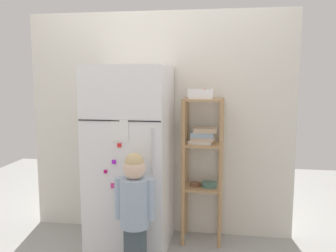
{
  "coord_description": "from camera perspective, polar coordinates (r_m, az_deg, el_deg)",
  "views": [
    {
      "loc": [
        0.62,
        -2.96,
        1.5
      ],
      "look_at": [
        0.14,
        0.02,
        1.08
      ],
      "focal_mm": 38.85,
      "sensor_mm": 36.0,
      "label": 1
    }
  ],
  "objects": [
    {
      "name": "ground_plane",
      "position": [
        3.38,
        -2.59,
        -18.4
      ],
      "size": [
        6.0,
        6.0,
        0.0
      ],
      "primitive_type": "plane",
      "color": "#999993"
    },
    {
      "name": "kitchen_wall_back",
      "position": [
        3.42,
        -1.43,
        0.25
      ],
      "size": [
        2.49,
        0.03,
        2.08
      ],
      "primitive_type": "cube",
      "color": "silver",
      "rests_on": "ground"
    },
    {
      "name": "refrigerator",
      "position": [
        3.17,
        -5.88,
        -5.02
      ],
      "size": [
        0.66,
        0.69,
        1.58
      ],
      "color": "white",
      "rests_on": "ground"
    },
    {
      "name": "child_standing",
      "position": [
        2.74,
        -5.23,
        -11.84
      ],
      "size": [
        0.3,
        0.22,
        0.94
      ],
      "color": "#47545C",
      "rests_on": "ground"
    },
    {
      "name": "pantry_shelf_unit",
      "position": [
        3.25,
        5.48,
        -4.63
      ],
      "size": [
        0.36,
        0.29,
        1.3
      ],
      "color": "tan",
      "rests_on": "ground"
    },
    {
      "name": "fruit_bin",
      "position": [
        3.15,
        5.45,
        4.93
      ],
      "size": [
        0.21,
        0.16,
        0.09
      ],
      "color": "white",
      "rests_on": "pantry_shelf_unit"
    }
  ]
}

